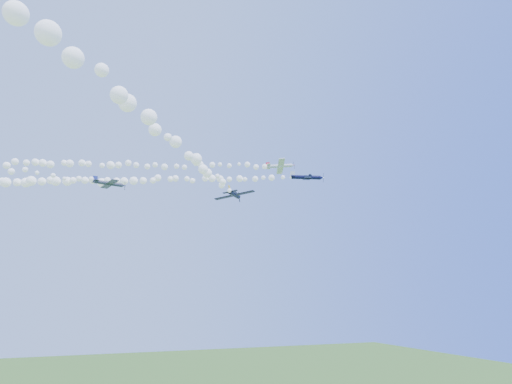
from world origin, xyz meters
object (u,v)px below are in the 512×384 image
object	(u,v)px
plane_grey	(109,183)
plane_white	(280,166)
plane_black	(234,194)
plane_navy	(307,177)

from	to	relation	value
plane_grey	plane_white	bearing A→B (deg)	-20.50
plane_white	plane_black	world-z (taller)	plane_white
plane_grey	plane_black	size ratio (longest dim) A/B	1.16
plane_white	plane_navy	bearing A→B (deg)	27.84
plane_navy	plane_black	xyz separation A→B (m)	(-25.37, -22.67, -11.46)
plane_white	plane_navy	distance (m)	7.72
plane_white	plane_navy	size ratio (longest dim) A/B	0.82
plane_white	plane_black	size ratio (longest dim) A/B	1.12
plane_grey	plane_black	xyz separation A→B (m)	(18.42, -24.27, -6.12)
plane_navy	plane_grey	xyz separation A→B (m)	(-43.79, 1.60, -5.34)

